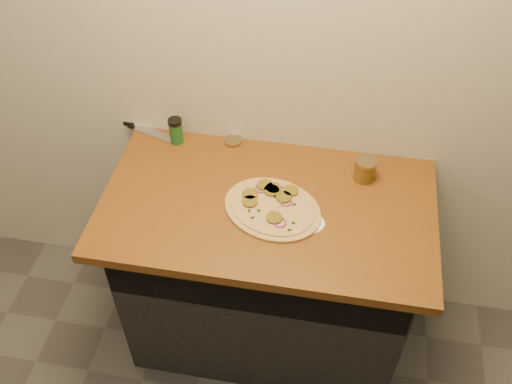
% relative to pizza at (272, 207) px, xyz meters
% --- Properties ---
extents(cabinet, '(1.10, 0.60, 0.86)m').
position_rel_pizza_xyz_m(cabinet, '(-0.02, 0.06, -0.48)').
color(cabinet, black).
rests_on(cabinet, ground).
extents(countertop, '(1.20, 0.70, 0.04)m').
position_rel_pizza_xyz_m(countertop, '(-0.02, 0.03, -0.03)').
color(countertop, brown).
rests_on(countertop, cabinet).
extents(pizza, '(0.45, 0.45, 0.02)m').
position_rel_pizza_xyz_m(pizza, '(0.00, 0.00, 0.00)').
color(pizza, tan).
rests_on(pizza, countertop).
extents(chefs_knife, '(0.31, 0.13, 0.02)m').
position_rel_pizza_xyz_m(chefs_knife, '(-0.62, 0.35, -0.00)').
color(chefs_knife, '#B7BAC1').
rests_on(chefs_knife, countertop).
extents(mason_jar_lid, '(0.08, 0.08, 0.01)m').
position_rel_pizza_xyz_m(mason_jar_lid, '(-0.21, 0.33, -0.00)').
color(mason_jar_lid, '#9D885B').
rests_on(mason_jar_lid, countertop).
extents(salsa_jar, '(0.08, 0.08, 0.09)m').
position_rel_pizza_xyz_m(salsa_jar, '(0.31, 0.21, 0.04)').
color(salsa_jar, '#A62510').
rests_on(salsa_jar, countertop).
extents(spice_shaker, '(0.05, 0.05, 0.11)m').
position_rel_pizza_xyz_m(spice_shaker, '(-0.43, 0.29, 0.05)').
color(spice_shaker, '#1C5824').
rests_on(spice_shaker, countertop).
extents(flour_spill, '(0.18, 0.18, 0.00)m').
position_rel_pizza_xyz_m(flour_spill, '(0.11, -0.05, -0.01)').
color(flour_spill, white).
rests_on(flour_spill, countertop).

